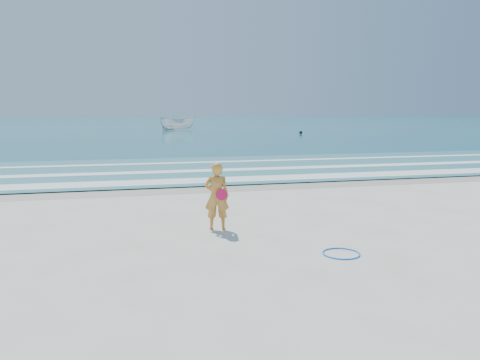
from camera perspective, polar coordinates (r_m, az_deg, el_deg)
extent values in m
plane|color=silver|center=(8.56, 7.26, -10.57)|extent=(400.00, 400.00, 0.00)
cube|color=#B2A893|center=(17.03, -3.56, -0.84)|extent=(400.00, 2.40, 0.00)
cube|color=#19727F|center=(112.61, -12.22, 7.05)|extent=(400.00, 190.00, 0.04)
cube|color=#59B7AD|center=(21.91, -5.85, 1.37)|extent=(400.00, 10.00, 0.01)
cube|color=white|center=(18.29, -4.27, -0.03)|extent=(400.00, 1.40, 0.01)
cube|color=white|center=(21.13, -5.56, 1.13)|extent=(400.00, 0.90, 0.01)
cube|color=white|center=(24.37, -6.65, 2.11)|extent=(400.00, 0.60, 0.01)
torus|color=blue|center=(9.45, 12.23, -8.75)|extent=(0.97, 0.97, 0.03)
imported|color=silver|center=(61.97, -7.58, 6.92)|extent=(5.34, 3.34, 1.93)
sphere|color=black|center=(52.64, 7.42, 5.77)|extent=(0.36, 0.36, 0.36)
imported|color=orange|center=(10.93, -2.86, -1.98)|extent=(0.66, 0.51, 1.59)
cylinder|color=#F2154F|center=(10.76, -2.26, -1.78)|extent=(0.27, 0.08, 0.27)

